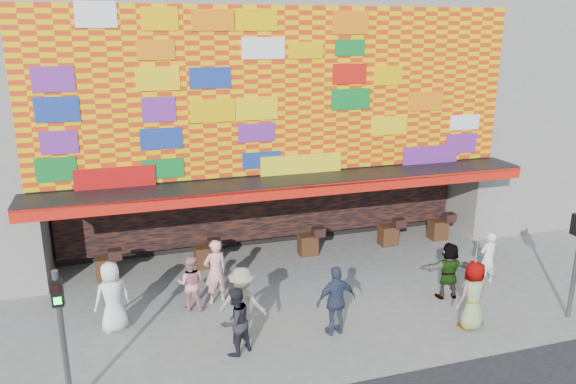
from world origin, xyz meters
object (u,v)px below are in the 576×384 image
ped_e (336,301)px  parasol (478,250)px  ped_d (242,303)px  ped_h (488,258)px  ped_b (215,271)px  ped_c (235,322)px  ped_i (191,283)px  ped_g (473,295)px  ped_f (449,270)px  ped_a (112,297)px  signal_left (61,325)px

ped_e → parasol: size_ratio=1.00×
ped_d → ped_h: ped_d is taller
ped_b → ped_c: 2.71m
ped_h → ped_i: size_ratio=1.03×
ped_i → ped_e: bearing=162.5°
ped_c → ped_d: (0.33, 0.70, 0.08)m
ped_c → ped_g: ped_g is taller
ped_f → parasol: (-0.37, -1.66, 1.30)m
ped_h → ped_a: bearing=-9.9°
ped_i → parasol: size_ratio=0.86×
ped_e → ped_g: same height
ped_a → ped_g: bearing=145.3°
ped_c → ped_f: size_ratio=1.01×
ped_c → parasol: (5.98, -0.62, 1.30)m
ped_f → ped_i: size_ratio=1.07×
ped_h → ped_i: bearing=-13.8°
ped_h → parasol: bearing=39.3°
ped_a → ped_c: bearing=125.9°
ped_f → ped_e: bearing=21.9°
ped_e → ped_i: ped_e is taller
ped_i → ped_a: bearing=32.1°
signal_left → ped_e: signal_left is taller
parasol → ped_a: bearing=163.3°
ped_h → ped_f: bearing=9.1°
ped_c → ped_h: ped_c is taller
ped_a → ped_h: bearing=159.5°
ped_e → ped_h: size_ratio=1.14×
ped_g → ped_h: size_ratio=1.14×
ped_b → ped_e: ped_b is taller
parasol → ped_c: bearing=174.0°
ped_b → ped_d: size_ratio=1.01×
ped_i → ped_g: bearing=173.1°
ped_e → ped_a: bearing=-24.8°
ped_c → ped_d: size_ratio=0.91×
ped_i → ped_c: bearing=123.7°
signal_left → ped_h: 11.91m
ped_d → signal_left: bearing=47.1°
signal_left → ped_c: (3.61, 0.93, -1.03)m
ped_c → signal_left: bearing=-14.2°
ped_a → ped_g: (8.69, -2.60, -0.01)m
ped_i → parasol: parasol is taller
signal_left → ped_f: 10.19m
ped_d → ped_g: bearing=-168.7°
ped_g → ped_h: ped_g is taller
ped_h → ped_i: 8.74m
ped_a → ped_c: 3.36m
signal_left → parasol: 9.59m
ped_f → parasol: bearing=86.1°
ped_h → ped_e: bearing=6.9°
ped_g → parasol: size_ratio=1.00×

